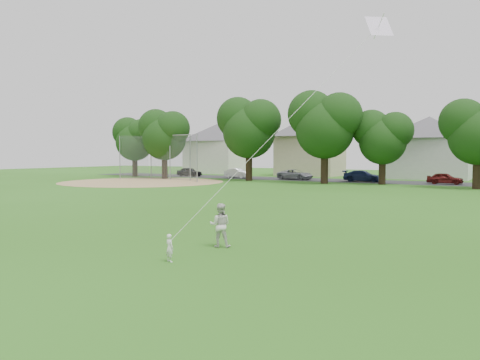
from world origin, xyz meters
The scene contains 10 objects.
ground centered at (0.00, 0.00, 0.00)m, with size 160.00×160.00×0.00m, color #295B14.
street centered at (0.00, 42.00, 0.01)m, with size 90.00×7.00×0.01m, color #2D2D30.
dirt_infield centered at (-26.00, 28.00, 0.01)m, with size 18.00×18.00×0.02m, color #9E7F51.
toddler centered at (1.26, -0.33, 0.41)m, with size 0.30×0.20×0.82m, color white.
older_boy centered at (1.33, 2.24, 0.74)m, with size 0.72×0.56×1.48m, color silver.
kite centered at (3.42, 2.75, 4.08)m, with size 2.76×3.65×10.26m.
baseball_backstop centered at (-26.29, 32.52, 2.67)m, with size 12.20×2.92×5.35m.
tree_row centered at (3.63, 35.63, 6.29)m, with size 82.20×8.84×11.25m.
parked_cars centered at (0.30, 41.00, 0.62)m, with size 62.22×2.48×1.28m.
house_row centered at (0.05, 52.00, 4.95)m, with size 76.62×13.96×10.42m.
Camera 1 is at (9.92, -10.78, 3.14)m, focal length 35.00 mm.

